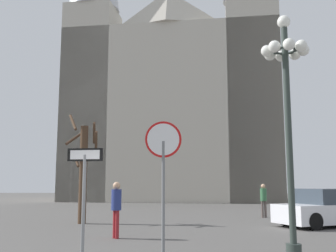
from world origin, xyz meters
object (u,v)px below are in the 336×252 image
Objects in this scene: street_lamp at (287,93)px; pedestrian_walking at (116,204)px; pedestrian_standing at (263,197)px; parked_car_near_white at (329,209)px; cathedral at (173,88)px; bare_tree at (83,169)px; stop_sign at (163,159)px; one_way_arrow_sign at (84,191)px.

pedestrian_walking is (-4.85, 2.69, -2.89)m from street_lamp.
parked_car_near_white is at bearing -62.90° from pedestrian_standing.
cathedral is 24.01m from bare_tree.
cathedral is 11.07× the size of stop_sign.
bare_tree is 9.10m from pedestrian_standing.
street_lamp is at bearing -43.98° from bare_tree.
pedestrian_walking is (0.01, -26.48, -10.16)m from cathedral.
stop_sign is 11.77m from pedestrian_standing.
street_lamp is 10.22m from bare_tree.
pedestrian_standing is at bearing 23.90° from bare_tree.
street_lamp is at bearing -95.22° from pedestrian_standing.
parked_car_near_white is at bearing 66.51° from street_lamp.
stop_sign is at bearing -110.19° from pedestrian_standing.
cathedral is at bearing 109.22° from parked_car_near_white.
stop_sign is at bearing 52.32° from one_way_arrow_sign.
street_lamp is at bearing -113.49° from parked_car_near_white.
street_lamp is (4.46, 2.14, 2.39)m from one_way_arrow_sign.
parked_car_near_white is at bearing -1.21° from bare_tree.
stop_sign is 2.40m from one_way_arrow_sign.
street_lamp reaches higher than one_way_arrow_sign.
cathedral is 25.94m from parked_car_near_white.
bare_tree is (-7.26, 7.00, -1.62)m from street_lamp.
street_lamp reaches higher than bare_tree.
one_way_arrow_sign is 5.49m from street_lamp.
parked_car_near_white is 8.82m from pedestrian_walking.
street_lamp is at bearing -29.02° from pedestrian_walking.
bare_tree is 10.34m from parked_car_near_white.
bare_tree is 5.10m from pedestrian_walking.
cathedral reaches higher than one_way_arrow_sign.
bare_tree reaches higher than one_way_arrow_sign.
bare_tree is at bearing 119.75° from stop_sign.
stop_sign is 9.46m from parked_car_near_white.
one_way_arrow_sign is 4.87m from pedestrian_walking.
pedestrian_walking is at bearing -89.98° from cathedral.
cathedral reaches higher than pedestrian_walking.
pedestrian_standing is (8.23, 3.65, -1.33)m from bare_tree.
pedestrian_walking reaches higher than pedestrian_standing.
street_lamp reaches higher than stop_sign.
cathedral is 7.81× the size of parked_car_near_white.
cathedral is 21.36× the size of pedestrian_standing.
pedestrian_standing reaches higher than parked_car_near_white.
pedestrian_walking is at bearing -152.27° from parked_car_near_white.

